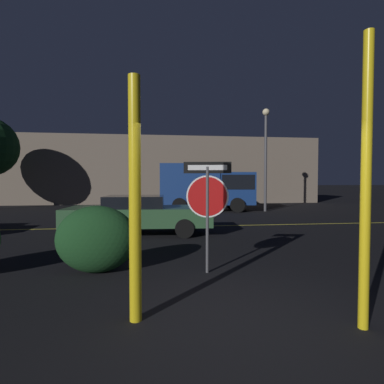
% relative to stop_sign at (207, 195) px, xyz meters
% --- Properties ---
extents(ground_plane, '(260.00, 260.00, 0.00)m').
position_rel_stop_sign_xyz_m(ground_plane, '(0.01, -2.17, -1.51)').
color(ground_plane, black).
extents(road_center_stripe, '(37.87, 0.12, 0.01)m').
position_rel_stop_sign_xyz_m(road_center_stripe, '(0.01, 5.99, -1.50)').
color(road_center_stripe, gold).
rests_on(road_center_stripe, ground_plane).
extents(stop_sign, '(0.91, 0.20, 2.15)m').
position_rel_stop_sign_xyz_m(stop_sign, '(0.00, 0.00, 0.00)').
color(stop_sign, '#4C4C51').
rests_on(stop_sign, ground_plane).
extents(yellow_pole_left, '(0.15, 0.15, 3.10)m').
position_rel_stop_sign_xyz_m(yellow_pole_left, '(-1.26, -1.87, 0.04)').
color(yellow_pole_left, yellow).
rests_on(yellow_pole_left, ground_plane).
extents(yellow_pole_right, '(0.12, 0.12, 3.55)m').
position_rel_stop_sign_xyz_m(yellow_pole_right, '(1.48, -2.42, 0.27)').
color(yellow_pole_right, yellow).
rests_on(yellow_pole_right, ground_plane).
extents(hedge_bush_1, '(1.54, 0.91, 1.31)m').
position_rel_stop_sign_xyz_m(hedge_bush_1, '(-2.14, 0.28, -0.85)').
color(hedge_bush_1, '#19421E').
rests_on(hedge_bush_1, ground_plane).
extents(passing_car_2, '(4.98, 2.19, 1.29)m').
position_rel_stop_sign_xyz_m(passing_car_2, '(-1.55, 4.58, -0.83)').
color(passing_car_2, '#335B38').
rests_on(passing_car_2, ground_plane).
extents(delivery_truck, '(5.69, 2.70, 2.81)m').
position_rel_stop_sign_xyz_m(delivery_truck, '(2.17, 12.09, 0.01)').
color(delivery_truck, navy).
rests_on(delivery_truck, ground_plane).
extents(street_lamp, '(0.42, 0.42, 6.05)m').
position_rel_stop_sign_xyz_m(street_lamp, '(5.52, 11.33, 2.32)').
color(street_lamp, '#4C4C51').
rests_on(street_lamp, ground_plane).
extents(building_backdrop, '(24.79, 3.88, 5.36)m').
position_rel_stop_sign_xyz_m(building_backdrop, '(0.08, 19.60, 1.17)').
color(building_backdrop, '#7A6B5B').
rests_on(building_backdrop, ground_plane).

